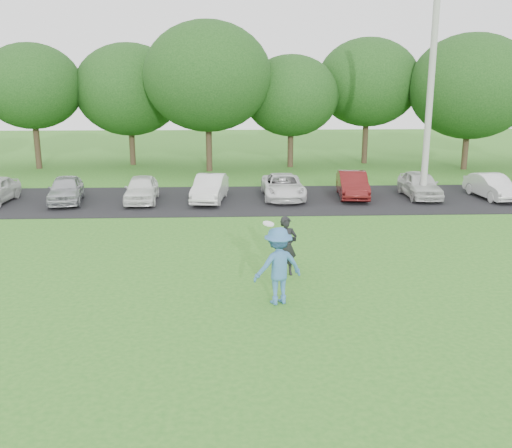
{
  "coord_description": "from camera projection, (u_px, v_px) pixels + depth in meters",
  "views": [
    {
      "loc": [
        -0.7,
        -12.37,
        5.35
      ],
      "look_at": [
        0.0,
        3.5,
        1.3
      ],
      "focal_mm": 40.0,
      "sensor_mm": 36.0,
      "label": 1
    }
  ],
  "objects": [
    {
      "name": "utility_pole",
      "position": [
        431.0,
        85.0,
        24.32
      ],
      "size": [
        0.28,
        0.28,
        10.2
      ],
      "primitive_type": "cylinder",
      "color": "#A8A8A3",
      "rests_on": "ground"
    },
    {
      "name": "camera_bystander",
      "position": [
        286.0,
        246.0,
        15.87
      ],
      "size": [
        0.63,
        0.45,
        1.67
      ],
      "color": "black",
      "rests_on": "ground"
    },
    {
      "name": "ground",
      "position": [
        263.0,
        315.0,
        13.32
      ],
      "size": [
        100.0,
        100.0,
        0.0
      ],
      "primitive_type": "plane",
      "color": "#2D7220",
      "rests_on": "ground"
    },
    {
      "name": "parked_cars",
      "position": [
        237.0,
        187.0,
        25.71
      ],
      "size": [
        30.45,
        4.28,
        1.22
      ],
      "color": "silver",
      "rests_on": "parking_lot"
    },
    {
      "name": "parking_lot",
      "position": [
        247.0,
        200.0,
        25.91
      ],
      "size": [
        32.0,
        6.5,
        0.03
      ],
      "primitive_type": "cube",
      "color": "black",
      "rests_on": "ground"
    },
    {
      "name": "frisbee_player",
      "position": [
        278.0,
        266.0,
        13.81
      ],
      "size": [
        1.4,
        1.08,
        2.09
      ],
      "color": "teal",
      "rests_on": "ground"
    },
    {
      "name": "tree_row",
      "position": [
        267.0,
        86.0,
        34.21
      ],
      "size": [
        42.39,
        9.85,
        8.64
      ],
      "color": "#38281C",
      "rests_on": "ground"
    }
  ]
}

